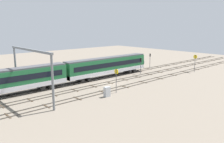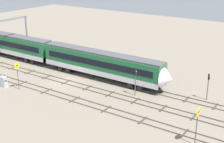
{
  "view_description": "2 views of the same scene",
  "coord_description": "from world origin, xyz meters",
  "px_view_note": "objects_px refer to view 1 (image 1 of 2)",
  "views": [
    {
      "loc": [
        -33.71,
        -37.83,
        12.63
      ],
      "look_at": [
        2.31,
        1.64,
        2.03
      ],
      "focal_mm": 37.28,
      "sensor_mm": 36.0,
      "label": 1
    },
    {
      "loc": [
        36.09,
        -39.05,
        20.56
      ],
      "look_at": [
        7.5,
        3.02,
        2.59
      ],
      "focal_mm": 52.35,
      "sensor_mm": 36.0,
      "label": 2
    }
  ],
  "objects_px": {
    "train": "(7,82)",
    "speed_sign_distant_end": "(195,60)",
    "speed_sign_far_trackside": "(116,77)",
    "signal_light_trackside_departure": "(141,63)",
    "signal_light_trackside_approach": "(150,58)",
    "relay_cabinet": "(107,92)",
    "overhead_gantry": "(31,63)"
  },
  "relations": [
    {
      "from": "train",
      "to": "relay_cabinet",
      "type": "xyz_separation_m",
      "value": [
        13.11,
        -12.26,
        -1.74
      ]
    },
    {
      "from": "relay_cabinet",
      "to": "train",
      "type": "bearing_deg",
      "value": 136.94
    },
    {
      "from": "overhead_gantry",
      "to": "speed_sign_far_trackside",
      "type": "distance_m",
      "value": 15.44
    },
    {
      "from": "speed_sign_far_trackside",
      "to": "signal_light_trackside_departure",
      "type": "relative_size",
      "value": 1.09
    },
    {
      "from": "signal_light_trackside_approach",
      "to": "overhead_gantry",
      "type": "bearing_deg",
      "value": -171.04
    },
    {
      "from": "train",
      "to": "relay_cabinet",
      "type": "bearing_deg",
      "value": -43.06
    },
    {
      "from": "signal_light_trackside_approach",
      "to": "signal_light_trackside_departure",
      "type": "height_order",
      "value": "signal_light_trackside_departure"
    },
    {
      "from": "speed_sign_far_trackside",
      "to": "speed_sign_distant_end",
      "type": "height_order",
      "value": "speed_sign_distant_end"
    },
    {
      "from": "signal_light_trackside_departure",
      "to": "relay_cabinet",
      "type": "distance_m",
      "value": 22.01
    },
    {
      "from": "signal_light_trackside_approach",
      "to": "train",
      "type": "bearing_deg",
      "value": -177.77
    },
    {
      "from": "speed_sign_far_trackside",
      "to": "signal_light_trackside_approach",
      "type": "distance_m",
      "value": 29.88
    },
    {
      "from": "overhead_gantry",
      "to": "signal_light_trackside_approach",
      "type": "relative_size",
      "value": 3.65
    },
    {
      "from": "signal_light_trackside_departure",
      "to": "signal_light_trackside_approach",
      "type": "bearing_deg",
      "value": 25.6
    },
    {
      "from": "train",
      "to": "signal_light_trackside_approach",
      "type": "distance_m",
      "value": 42.88
    },
    {
      "from": "speed_sign_far_trackside",
      "to": "signal_light_trackside_departure",
      "type": "height_order",
      "value": "speed_sign_far_trackside"
    },
    {
      "from": "signal_light_trackside_departure",
      "to": "speed_sign_distant_end",
      "type": "bearing_deg",
      "value": -32.96
    },
    {
      "from": "overhead_gantry",
      "to": "signal_light_trackside_departure",
      "type": "bearing_deg",
      "value": 3.07
    },
    {
      "from": "overhead_gantry",
      "to": "signal_light_trackside_departure",
      "type": "distance_m",
      "value": 30.63
    },
    {
      "from": "speed_sign_far_trackside",
      "to": "overhead_gantry",
      "type": "bearing_deg",
      "value": 152.81
    },
    {
      "from": "signal_light_trackside_departure",
      "to": "train",
      "type": "bearing_deg",
      "value": 174.73
    },
    {
      "from": "overhead_gantry",
      "to": "signal_light_trackside_departure",
      "type": "xyz_separation_m",
      "value": [
        30.38,
        1.63,
        -3.6
      ]
    },
    {
      "from": "signal_light_trackside_departure",
      "to": "relay_cabinet",
      "type": "relative_size",
      "value": 2.32
    },
    {
      "from": "train",
      "to": "speed_sign_distant_end",
      "type": "height_order",
      "value": "train"
    },
    {
      "from": "train",
      "to": "speed_sign_distant_end",
      "type": "xyz_separation_m",
      "value": [
        45.95,
        -11.43,
        0.58
      ]
    },
    {
      "from": "train",
      "to": "relay_cabinet",
      "type": "height_order",
      "value": "train"
    },
    {
      "from": "speed_sign_far_trackside",
      "to": "relay_cabinet",
      "type": "height_order",
      "value": "speed_sign_far_trackside"
    },
    {
      "from": "signal_light_trackside_approach",
      "to": "relay_cabinet",
      "type": "bearing_deg",
      "value": -154.9
    },
    {
      "from": "speed_sign_far_trackside",
      "to": "signal_light_trackside_approach",
      "type": "height_order",
      "value": "speed_sign_far_trackside"
    },
    {
      "from": "overhead_gantry",
      "to": "signal_light_trackside_approach",
      "type": "distance_m",
      "value": 40.86
    },
    {
      "from": "relay_cabinet",
      "to": "signal_light_trackside_departure",
      "type": "bearing_deg",
      "value": 24.84
    },
    {
      "from": "train",
      "to": "speed_sign_distant_end",
      "type": "relative_size",
      "value": 15.77
    },
    {
      "from": "overhead_gantry",
      "to": "signal_light_trackside_approach",
      "type": "xyz_separation_m",
      "value": [
        40.2,
        6.34,
        -3.63
      ]
    }
  ]
}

